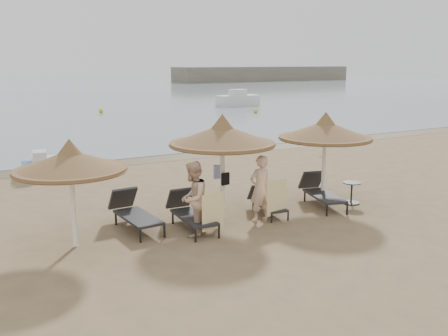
{
  "coord_description": "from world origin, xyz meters",
  "views": [
    {
      "loc": [
        -6.65,
        -10.39,
        4.12
      ],
      "look_at": [
        -0.0,
        1.2,
        1.26
      ],
      "focal_mm": 40.0,
      "sensor_mm": 36.0,
      "label": 1
    }
  ],
  "objects_px": {
    "person_left": "(193,193)",
    "pedal_boat": "(50,166)",
    "lounger_near_right": "(266,202)",
    "palapa_center": "(222,136)",
    "palapa_left": "(70,161)",
    "lounger_far_left": "(133,212)",
    "lounger_far_right": "(320,191)",
    "palapa_right": "(325,131)",
    "lounger_near_left": "(190,212)",
    "person_right": "(260,183)",
    "side_table": "(351,193)"
  },
  "relations": [
    {
      "from": "palapa_right",
      "to": "side_table",
      "type": "height_order",
      "value": "palapa_right"
    },
    {
      "from": "person_right",
      "to": "lounger_far_left",
      "type": "bearing_deg",
      "value": -21.11
    },
    {
      "from": "palapa_right",
      "to": "person_left",
      "type": "distance_m",
      "value": 4.79
    },
    {
      "from": "side_table",
      "to": "person_right",
      "type": "xyz_separation_m",
      "value": [
        -3.27,
        -0.03,
        0.72
      ]
    },
    {
      "from": "palapa_left",
      "to": "pedal_boat",
      "type": "distance_m",
      "value": 7.96
    },
    {
      "from": "lounger_far_right",
      "to": "lounger_far_left",
      "type": "bearing_deg",
      "value": -172.25
    },
    {
      "from": "palapa_center",
      "to": "lounger_near_right",
      "type": "distance_m",
      "value": 2.29
    },
    {
      "from": "lounger_near_right",
      "to": "pedal_boat",
      "type": "distance_m",
      "value": 8.84
    },
    {
      "from": "palapa_left",
      "to": "side_table",
      "type": "relative_size",
      "value": 3.88
    },
    {
      "from": "palapa_center",
      "to": "pedal_boat",
      "type": "bearing_deg",
      "value": 111.86
    },
    {
      "from": "palapa_left",
      "to": "palapa_center",
      "type": "xyz_separation_m",
      "value": [
        3.97,
        0.23,
        0.25
      ]
    },
    {
      "from": "lounger_far_right",
      "to": "lounger_near_left",
      "type": "bearing_deg",
      "value": -165.5
    },
    {
      "from": "lounger_near_left",
      "to": "side_table",
      "type": "xyz_separation_m",
      "value": [
        5.09,
        -0.45,
        -0.1
      ]
    },
    {
      "from": "lounger_far_left",
      "to": "lounger_near_left",
      "type": "bearing_deg",
      "value": -31.72
    },
    {
      "from": "palapa_center",
      "to": "lounger_far_left",
      "type": "xyz_separation_m",
      "value": [
        -2.36,
        0.39,
        -1.81
      ]
    },
    {
      "from": "lounger_far_right",
      "to": "person_right",
      "type": "relative_size",
      "value": 1.04
    },
    {
      "from": "lounger_near_left",
      "to": "side_table",
      "type": "relative_size",
      "value": 3.18
    },
    {
      "from": "palapa_center",
      "to": "side_table",
      "type": "xyz_separation_m",
      "value": [
        3.98,
        -0.73,
        -1.92
      ]
    },
    {
      "from": "palapa_center",
      "to": "person_right",
      "type": "distance_m",
      "value": 1.59
    },
    {
      "from": "palapa_center",
      "to": "person_left",
      "type": "bearing_deg",
      "value": -146.22
    },
    {
      "from": "palapa_left",
      "to": "lounger_far_right",
      "type": "height_order",
      "value": "palapa_left"
    },
    {
      "from": "person_left",
      "to": "pedal_boat",
      "type": "relative_size",
      "value": 0.97
    },
    {
      "from": "palapa_center",
      "to": "side_table",
      "type": "distance_m",
      "value": 4.48
    },
    {
      "from": "palapa_center",
      "to": "lounger_near_left",
      "type": "bearing_deg",
      "value": -165.81
    },
    {
      "from": "lounger_near_left",
      "to": "pedal_boat",
      "type": "relative_size",
      "value": 0.94
    },
    {
      "from": "palapa_left",
      "to": "palapa_right",
      "type": "relative_size",
      "value": 0.92
    },
    {
      "from": "lounger_near_left",
      "to": "lounger_near_right",
      "type": "bearing_deg",
      "value": 4.5
    },
    {
      "from": "lounger_far_left",
      "to": "lounger_near_right",
      "type": "height_order",
      "value": "lounger_far_left"
    },
    {
      "from": "lounger_near_left",
      "to": "side_table",
      "type": "bearing_deg",
      "value": -1.34
    },
    {
      "from": "palapa_right",
      "to": "person_left",
      "type": "height_order",
      "value": "palapa_right"
    },
    {
      "from": "lounger_near_left",
      "to": "person_left",
      "type": "height_order",
      "value": "person_left"
    },
    {
      "from": "palapa_right",
      "to": "person_left",
      "type": "xyz_separation_m",
      "value": [
        -4.62,
        -0.66,
        -1.1
      ]
    },
    {
      "from": "lounger_near_right",
      "to": "side_table",
      "type": "xyz_separation_m",
      "value": [
        2.73,
        -0.48,
        -0.02
      ]
    },
    {
      "from": "pedal_boat",
      "to": "side_table",
      "type": "bearing_deg",
      "value": -41.92
    },
    {
      "from": "palapa_right",
      "to": "palapa_center",
      "type": "bearing_deg",
      "value": 176.39
    },
    {
      "from": "lounger_far_right",
      "to": "side_table",
      "type": "xyz_separation_m",
      "value": [
        0.89,
        -0.36,
        -0.1
      ]
    },
    {
      "from": "lounger_far_left",
      "to": "lounger_far_right",
      "type": "height_order",
      "value": "lounger_far_left"
    },
    {
      "from": "lounger_near_right",
      "to": "side_table",
      "type": "relative_size",
      "value": 2.57
    },
    {
      "from": "pedal_boat",
      "to": "lounger_far_left",
      "type": "bearing_deg",
      "value": -77.04
    },
    {
      "from": "palapa_center",
      "to": "lounger_near_right",
      "type": "xyz_separation_m",
      "value": [
        1.25,
        -0.25,
        -1.91
      ]
    },
    {
      "from": "lounger_near_left",
      "to": "side_table",
      "type": "distance_m",
      "value": 5.11
    },
    {
      "from": "palapa_left",
      "to": "person_left",
      "type": "bearing_deg",
      "value": -13.54
    },
    {
      "from": "lounger_near_right",
      "to": "lounger_near_left",
      "type": "bearing_deg",
      "value": -170.18
    },
    {
      "from": "lounger_far_left",
      "to": "person_right",
      "type": "bearing_deg",
      "value": -23.94
    },
    {
      "from": "person_left",
      "to": "pedal_boat",
      "type": "bearing_deg",
      "value": -122.61
    },
    {
      "from": "side_table",
      "to": "palapa_center",
      "type": "bearing_deg",
      "value": 169.64
    },
    {
      "from": "lounger_near_right",
      "to": "palapa_center",
      "type": "bearing_deg",
      "value": 177.77
    },
    {
      "from": "lounger_far_left",
      "to": "side_table",
      "type": "xyz_separation_m",
      "value": [
        6.34,
        -1.12,
        -0.11
      ]
    },
    {
      "from": "person_left",
      "to": "lounger_far_left",
      "type": "bearing_deg",
      "value": -94.1
    },
    {
      "from": "palapa_right",
      "to": "lounger_far_right",
      "type": "bearing_deg",
      "value": -144.38
    }
  ]
}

